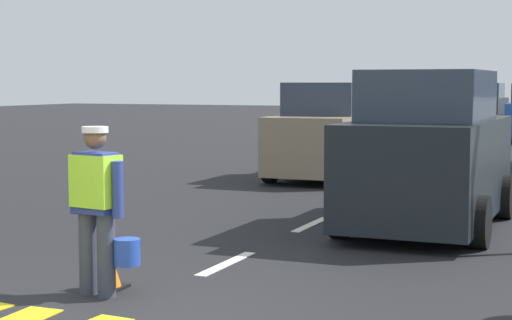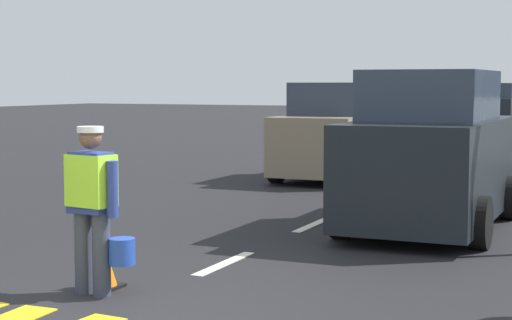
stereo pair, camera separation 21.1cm
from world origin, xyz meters
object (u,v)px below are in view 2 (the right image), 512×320
Objects in this scene: car_outgoing_ahead at (431,156)px; car_oncoming_lead at (336,134)px; car_oncoming_second at (418,118)px; traffic_cone_near at (102,263)px; road_worker at (94,202)px; car_oncoming_third at (498,107)px.

car_oncoming_lead is at bearing 120.64° from car_outgoing_ahead.
car_oncoming_second is at bearing 103.92° from car_outgoing_ahead.
traffic_cone_near is at bearing -86.31° from car_oncoming_second.
car_outgoing_ahead is (3.31, -5.59, 0.08)m from car_oncoming_lead.
car_outgoing_ahead is at bearing -59.36° from car_oncoming_lead.
car_oncoming_lead is (-1.04, 10.54, 0.72)m from traffic_cone_near.
car_outgoing_ahead is (3.50, -14.13, 0.05)m from car_oncoming_second.
car_oncoming_third is (-1.07, 34.32, 0.05)m from road_worker.
car_oncoming_second is at bearing -90.96° from car_oncoming_third.
car_oncoming_third is at bearing 96.38° from car_outgoing_ahead.
car_oncoming_second is 0.99× the size of car_oncoming_third.
road_worker is at bearing -86.09° from car_oncoming_second.
car_oncoming_lead is 23.52m from car_oncoming_third.
car_oncoming_second reaches higher than road_worker.
road_worker is at bearing -70.34° from traffic_cone_near.
car_oncoming_second is 0.99× the size of car_outgoing_ahead.
traffic_cone_near is 0.13× the size of car_oncoming_second.
car_oncoming_second reaches higher than traffic_cone_near.
road_worker is 10.86m from car_oncoming_lead.
road_worker is 0.73m from traffic_cone_near.
car_oncoming_third is at bearing 91.79° from road_worker.
car_oncoming_second is at bearing 91.30° from car_oncoming_lead.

